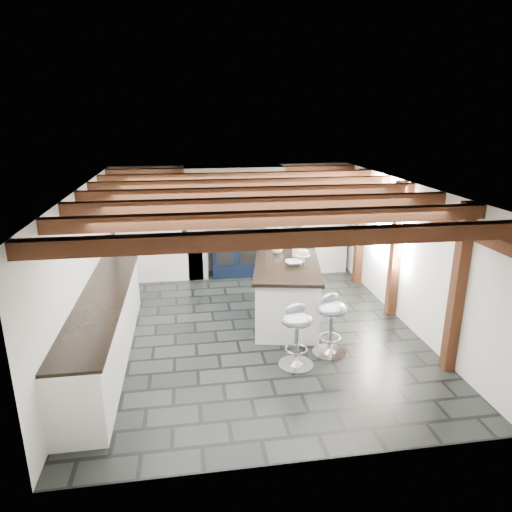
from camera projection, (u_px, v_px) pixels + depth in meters
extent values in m
plane|color=black|center=(254.00, 328.00, 7.37)|extent=(6.00, 6.00, 0.00)
plane|color=white|center=(233.00, 218.00, 9.85)|extent=(5.00, 0.00, 5.00)
plane|color=white|center=(85.00, 269.00, 6.66)|extent=(0.00, 6.00, 6.00)
plane|color=white|center=(406.00, 254.00, 7.39)|extent=(0.00, 6.00, 6.00)
plane|color=white|center=(253.00, 186.00, 6.68)|extent=(6.00, 6.00, 0.00)
cube|color=white|center=(197.00, 232.00, 9.51)|extent=(0.40, 0.60, 1.90)
cube|color=white|center=(272.00, 229.00, 9.75)|extent=(0.40, 0.60, 1.90)
cube|color=#4E2916|center=(234.00, 182.00, 9.32)|extent=(2.10, 0.65, 0.18)
cube|color=white|center=(234.00, 174.00, 9.27)|extent=(2.00, 0.60, 0.31)
cube|color=black|center=(236.00, 181.00, 9.00)|extent=(1.00, 0.03, 0.22)
cube|color=silver|center=(236.00, 181.00, 8.99)|extent=(0.90, 0.01, 0.14)
cube|color=white|center=(150.00, 232.00, 9.36)|extent=(1.30, 0.58, 2.00)
cube|color=white|center=(322.00, 225.00, 9.89)|extent=(1.00, 0.58, 2.00)
cube|color=white|center=(104.00, 330.00, 6.35)|extent=(0.60, 3.80, 0.88)
cube|color=black|center=(101.00, 299.00, 6.21)|extent=(0.64, 3.80, 0.04)
cube|color=white|center=(186.00, 256.00, 9.63)|extent=(0.70, 0.60, 0.88)
cube|color=black|center=(185.00, 235.00, 9.49)|extent=(0.74, 0.64, 0.04)
cube|color=#4E2916|center=(406.00, 205.00, 7.14)|extent=(0.15, 5.80, 0.14)
plane|color=white|center=(391.00, 221.00, 7.83)|extent=(0.00, 0.90, 0.90)
cube|color=#4E2916|center=(295.00, 238.00, 4.26)|extent=(5.00, 0.16, 0.16)
cube|color=#4E2916|center=(277.00, 218.00, 5.07)|extent=(5.00, 0.16, 0.16)
cube|color=#4E2916|center=(263.00, 203.00, 5.89)|extent=(5.00, 0.16, 0.16)
cube|color=#4E2916|center=(253.00, 192.00, 6.71)|extent=(5.00, 0.16, 0.16)
cube|color=#4E2916|center=(246.00, 184.00, 7.53)|extent=(5.00, 0.16, 0.16)
cube|color=#4E2916|center=(239.00, 177.00, 8.34)|extent=(5.00, 0.16, 0.16)
cube|color=#4E2916|center=(234.00, 171.00, 9.16)|extent=(5.00, 0.16, 0.16)
cube|color=#4E2916|center=(457.00, 290.00, 5.87)|extent=(0.15, 0.15, 2.30)
cube|color=#4E2916|center=(396.00, 250.00, 7.57)|extent=(0.15, 0.15, 2.30)
cube|color=#4E2916|center=(360.00, 228.00, 9.08)|extent=(0.15, 0.15, 2.30)
cylinder|color=black|center=(284.00, 211.00, 6.81)|extent=(0.01, 0.01, 0.56)
cylinder|color=white|center=(283.00, 232.00, 6.91)|extent=(0.09, 0.09, 0.22)
cylinder|color=black|center=(283.00, 207.00, 7.10)|extent=(0.01, 0.01, 0.56)
cylinder|color=white|center=(282.00, 227.00, 7.20)|extent=(0.09, 0.09, 0.22)
cylinder|color=black|center=(282.00, 203.00, 7.39)|extent=(0.01, 0.01, 0.56)
cylinder|color=white|center=(282.00, 223.00, 7.49)|extent=(0.09, 0.09, 0.22)
cube|color=black|center=(235.00, 254.00, 9.76)|extent=(1.00, 0.60, 0.90)
ellipsoid|color=silver|center=(223.00, 232.00, 9.58)|extent=(0.28, 0.28, 0.11)
ellipsoid|color=silver|center=(246.00, 232.00, 9.65)|extent=(0.28, 0.28, 0.11)
cylinder|color=silver|center=(237.00, 241.00, 9.35)|extent=(0.95, 0.03, 0.03)
cube|color=black|center=(225.00, 258.00, 9.44)|extent=(0.35, 0.02, 0.30)
cube|color=black|center=(249.00, 257.00, 9.52)|extent=(0.35, 0.02, 0.30)
cube|color=white|center=(286.00, 292.00, 7.61)|extent=(1.32, 2.06, 0.94)
cube|color=black|center=(287.00, 264.00, 7.46)|extent=(1.42, 2.16, 0.05)
imported|color=white|center=(277.00, 248.00, 7.94)|extent=(0.23, 0.23, 0.20)
ellipsoid|color=red|center=(277.00, 238.00, 7.89)|extent=(0.21, 0.21, 0.13)
cylinder|color=white|center=(296.00, 251.00, 7.77)|extent=(0.13, 0.13, 0.19)
imported|color=white|center=(294.00, 263.00, 7.34)|extent=(0.32, 0.32, 0.07)
cylinder|color=white|center=(303.00, 259.00, 7.48)|extent=(0.05, 0.05, 0.11)
cylinder|color=white|center=(303.00, 255.00, 7.46)|extent=(0.23, 0.23, 0.02)
cylinder|color=#CDBA89|center=(303.00, 253.00, 7.44)|extent=(0.18, 0.18, 0.07)
cylinder|color=silver|center=(329.00, 353.00, 6.59)|extent=(0.49, 0.49, 0.03)
cone|color=silver|center=(329.00, 350.00, 6.58)|extent=(0.22, 0.22, 0.09)
cylinder|color=silver|center=(330.00, 331.00, 6.49)|extent=(0.06, 0.06, 0.61)
torus|color=silver|center=(330.00, 337.00, 6.52)|extent=(0.31, 0.31, 0.02)
ellipsoid|color=#8F919C|center=(332.00, 309.00, 6.38)|extent=(0.57, 0.57, 0.20)
ellipsoid|color=#8F919C|center=(327.00, 299.00, 6.44)|extent=(0.33, 0.23, 0.17)
cylinder|color=silver|center=(296.00, 365.00, 6.27)|extent=(0.48, 0.48, 0.03)
cone|color=silver|center=(296.00, 362.00, 6.26)|extent=(0.22, 0.22, 0.09)
cylinder|color=silver|center=(296.00, 342.00, 6.17)|extent=(0.05, 0.05, 0.60)
torus|color=silver|center=(296.00, 349.00, 6.20)|extent=(0.31, 0.31, 0.02)
ellipsoid|color=#8F919C|center=(297.00, 320.00, 6.07)|extent=(0.53, 0.53, 0.20)
ellipsoid|color=#8F919C|center=(293.00, 309.00, 6.13)|extent=(0.33, 0.20, 0.17)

